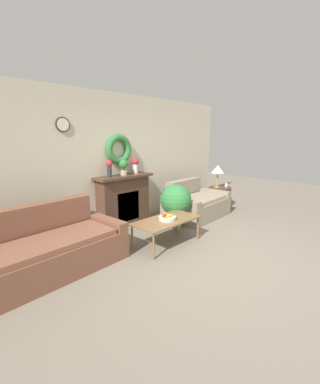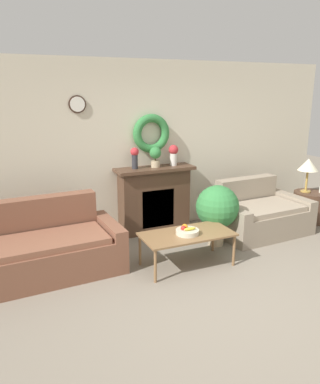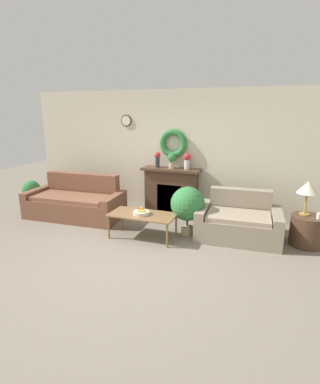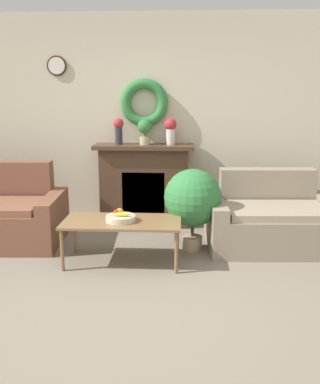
{
  "view_description": "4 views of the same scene",
  "coord_description": "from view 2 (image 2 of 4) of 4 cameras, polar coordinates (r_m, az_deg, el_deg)",
  "views": [
    {
      "loc": [
        -3.12,
        -1.91,
        1.86
      ],
      "look_at": [
        0.16,
        1.34,
        0.84
      ],
      "focal_mm": 24.0,
      "sensor_mm": 36.0,
      "label": 1
    },
    {
      "loc": [
        -2.2,
        -3.03,
        2.24
      ],
      "look_at": [
        -0.19,
        1.52,
        0.88
      ],
      "focal_mm": 35.0,
      "sensor_mm": 36.0,
      "label": 2
    },
    {
      "loc": [
        2.0,
        -3.73,
        2.23
      ],
      "look_at": [
        0.1,
        1.48,
        0.75
      ],
      "focal_mm": 28.0,
      "sensor_mm": 36.0,
      "label": 3
    },
    {
      "loc": [
        0.58,
        -3.39,
        1.75
      ],
      "look_at": [
        0.31,
        1.34,
        0.67
      ],
      "focal_mm": 42.0,
      "sensor_mm": 36.0,
      "label": 4
    }
  ],
  "objects": [
    {
      "name": "vase_on_mantel_left",
      "position": [
        5.77,
        -3.88,
        5.44
      ],
      "size": [
        0.13,
        0.13,
        0.33
      ],
      "color": "#2D2D33",
      "rests_on": "fireplace"
    },
    {
      "name": "couch_left",
      "position": [
        4.95,
        -18.33,
        -8.46
      ],
      "size": [
        2.11,
        1.07,
        0.9
      ],
      "rotation": [
        0.0,
        0.0,
        0.05
      ],
      "color": "brown",
      "rests_on": "ground_plane"
    },
    {
      "name": "fruit_bowl",
      "position": [
        4.84,
        4.14,
        -5.97
      ],
      "size": [
        0.3,
        0.3,
        0.12
      ],
      "color": "beige",
      "rests_on": "coffee_table"
    },
    {
      "name": "vase_on_mantel_right",
      "position": [
        6.02,
        2.05,
        5.88
      ],
      "size": [
        0.16,
        0.16,
        0.33
      ],
      "color": "silver",
      "rests_on": "fireplace"
    },
    {
      "name": "table_lamp",
      "position": [
        6.9,
        21.66,
        3.78
      ],
      "size": [
        0.35,
        0.35,
        0.59
      ],
      "color": "#B28E42",
      "rests_on": "side_table_by_loveseat"
    },
    {
      "name": "fireplace",
      "position": [
        6.04,
        -0.87,
        -1.09
      ],
      "size": [
        1.27,
        0.41,
        1.07
      ],
      "color": "#4C3323",
      "rests_on": "ground_plane"
    },
    {
      "name": "side_table_by_loveseat",
      "position": [
        7.08,
        21.81,
        -2.07
      ],
      "size": [
        0.57,
        0.57,
        0.53
      ],
      "color": "#4C3323",
      "rests_on": "ground_plane"
    },
    {
      "name": "wall_back",
      "position": [
        6.03,
        -2.12,
        6.87
      ],
      "size": [
        6.8,
        0.2,
        2.7
      ],
      "color": "beige",
      "rests_on": "ground_plane"
    },
    {
      "name": "ground_plane",
      "position": [
        4.37,
        10.86,
        -15.89
      ],
      "size": [
        16.0,
        16.0,
        0.0
      ],
      "primitive_type": "plane",
      "color": "gray"
    },
    {
      "name": "potted_plant_floor_by_loveseat",
      "position": [
        5.54,
        8.73,
        -2.37
      ],
      "size": [
        0.63,
        0.63,
        0.91
      ],
      "color": "tan",
      "rests_on": "ground_plane"
    },
    {
      "name": "coffee_table",
      "position": [
        4.89,
        4.16,
        -6.7
      ],
      "size": [
        1.2,
        0.59,
        0.45
      ],
      "color": "olive",
      "rests_on": "ground_plane"
    },
    {
      "name": "potted_plant_on_mantel",
      "position": [
        5.87,
        -0.71,
        5.6
      ],
      "size": [
        0.18,
        0.18,
        0.32
      ],
      "color": "tan",
      "rests_on": "fireplace"
    },
    {
      "name": "loveseat_right",
      "position": [
        6.28,
        14.76,
        -3.32
      ],
      "size": [
        1.52,
        1.06,
        0.83
      ],
      "rotation": [
        0.0,
        0.0,
        0.05
      ],
      "color": "gray",
      "rests_on": "ground_plane"
    }
  ]
}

